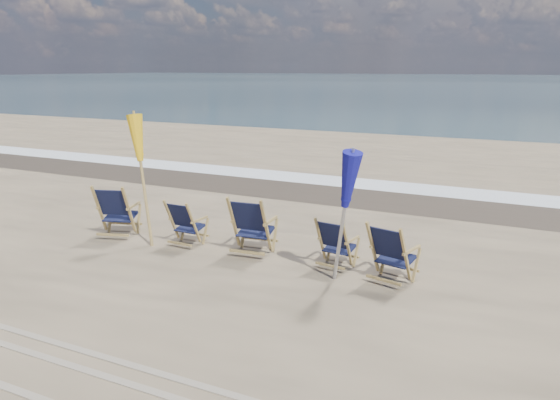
% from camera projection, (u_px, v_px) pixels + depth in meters
% --- Properties ---
extents(ocean, '(400.00, 400.00, 0.00)m').
position_uv_depth(ocean, '(530.00, 82.00, 119.91)').
color(ocean, '#38545D').
rests_on(ocean, ground).
extents(surf_foam, '(200.00, 1.40, 0.01)m').
position_uv_depth(surf_foam, '(375.00, 185.00, 15.37)').
color(surf_foam, silver).
rests_on(surf_foam, ground).
extents(wet_sand_strip, '(200.00, 2.60, 0.00)m').
position_uv_depth(wet_sand_strip, '(358.00, 196.00, 14.06)').
color(wet_sand_strip, '#42362A').
rests_on(wet_sand_strip, ground).
extents(tire_tracks, '(80.00, 1.30, 0.01)m').
position_uv_depth(tire_tracks, '(70.00, 386.00, 5.67)').
color(tire_tracks, gray).
rests_on(tire_tracks, ground).
extents(beach_chair_0, '(0.89, 0.95, 1.08)m').
position_uv_depth(beach_chair_0, '(129.00, 212.00, 10.40)').
color(beach_chair_0, black).
rests_on(beach_chair_0, ground).
extents(beach_chair_1, '(0.60, 0.67, 0.90)m').
position_uv_depth(beach_chair_1, '(194.00, 225.00, 9.87)').
color(beach_chair_1, black).
rests_on(beach_chair_1, ground).
extents(beach_chair_2, '(0.77, 0.85, 1.09)m').
position_uv_depth(beach_chair_2, '(266.00, 228.00, 9.36)').
color(beach_chair_2, black).
rests_on(beach_chair_2, ground).
extents(beach_chair_3, '(0.64, 0.70, 0.88)m').
position_uv_depth(beach_chair_3, '(347.00, 246.00, 8.74)').
color(beach_chair_3, black).
rests_on(beach_chair_3, ground).
extents(beach_chair_4, '(0.78, 0.84, 0.99)m').
position_uv_depth(beach_chair_4, '(405.00, 257.00, 8.06)').
color(beach_chair_4, black).
rests_on(beach_chair_4, ground).
extents(umbrella_yellow, '(0.30, 0.30, 2.41)m').
position_uv_depth(umbrella_yellow, '(141.00, 144.00, 9.87)').
color(umbrella_yellow, '#9C8046').
rests_on(umbrella_yellow, ground).
extents(umbrella_blue, '(0.30, 0.30, 2.10)m').
position_uv_depth(umbrella_blue, '(343.00, 183.00, 7.98)').
color(umbrella_blue, '#A5A5AD').
rests_on(umbrella_blue, ground).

